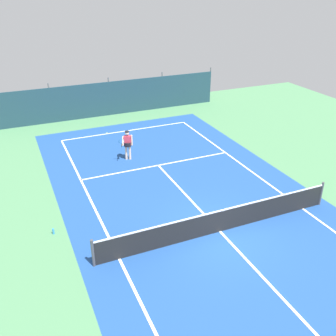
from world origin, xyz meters
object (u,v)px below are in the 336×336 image
(tennis_net, at_px, (221,221))
(tennis_player, at_px, (127,143))
(tennis_ball_near_player, at_px, (107,133))
(water_bottle, at_px, (53,231))

(tennis_net, bearing_deg, tennis_player, 98.93)
(tennis_net, relative_size, tennis_ball_near_player, 153.33)
(tennis_ball_near_player, xyz_separation_m, water_bottle, (-4.76, -9.55, 0.09))
(tennis_net, xyz_separation_m, tennis_ball_near_player, (-1.25, 12.00, -0.48))
(tennis_ball_near_player, relative_size, water_bottle, 0.28)
(tennis_net, bearing_deg, water_bottle, 157.84)
(tennis_net, xyz_separation_m, water_bottle, (-6.01, 2.45, -0.39))
(tennis_player, bearing_deg, tennis_net, 120.48)
(tennis_net, distance_m, water_bottle, 6.50)
(tennis_net, relative_size, water_bottle, 42.17)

